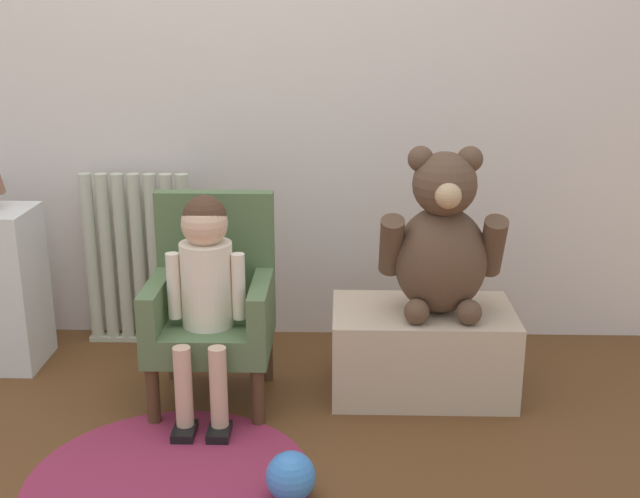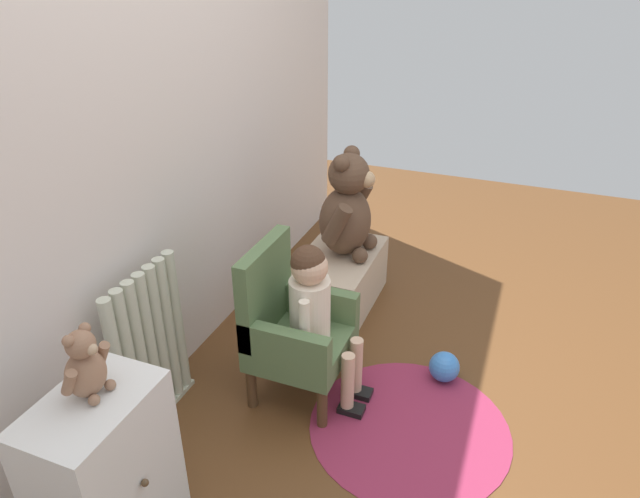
# 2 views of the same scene
# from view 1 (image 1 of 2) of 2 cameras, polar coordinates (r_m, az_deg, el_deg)

# --- Properties ---
(ground_plane) EXTENTS (6.00, 6.00, 0.00)m
(ground_plane) POSITION_cam_1_polar(r_m,az_deg,el_deg) (2.42, -10.10, -15.98)
(ground_plane) COLOR brown
(back_wall) EXTENTS (3.80, 0.05, 2.40)m
(back_wall) POSITION_cam_1_polar(r_m,az_deg,el_deg) (3.14, -7.16, 14.97)
(back_wall) COLOR silver
(back_wall) RESTS_ON ground_plane
(radiator) EXTENTS (0.43, 0.05, 0.69)m
(radiator) POSITION_cam_1_polar(r_m,az_deg,el_deg) (3.23, -12.76, -0.78)
(radiator) COLOR beige
(radiator) RESTS_ON ground_plane
(child_armchair) EXTENTS (0.40, 0.39, 0.70)m
(child_armchair) POSITION_cam_1_polar(r_m,az_deg,el_deg) (2.74, -7.65, -3.85)
(child_armchair) COLOR #526C43
(child_armchair) RESTS_ON ground_plane
(child_figure) EXTENTS (0.25, 0.35, 0.73)m
(child_figure) POSITION_cam_1_polar(r_m,az_deg,el_deg) (2.59, -8.15, -1.84)
(child_figure) COLOR silver
(child_figure) RESTS_ON ground_plane
(low_bench) EXTENTS (0.62, 0.38, 0.30)m
(low_bench) POSITION_cam_1_polar(r_m,az_deg,el_deg) (2.83, 7.25, -7.14)
(low_bench) COLOR #C2AA8F
(low_bench) RESTS_ON ground_plane
(large_teddy_bear) EXTENTS (0.41, 0.29, 0.57)m
(large_teddy_bear) POSITION_cam_1_polar(r_m,az_deg,el_deg) (2.68, 8.66, 0.51)
(large_teddy_bear) COLOR brown
(large_teddy_bear) RESTS_ON low_bench
(floor_rug) EXTENTS (0.82, 0.82, 0.01)m
(floor_rug) POSITION_cam_1_polar(r_m,az_deg,el_deg) (2.42, -10.69, -15.86)
(floor_rug) COLOR #8D2745
(floor_rug) RESTS_ON ground_plane
(toy_ball) EXTENTS (0.14, 0.14, 0.14)m
(toy_ball) POSITION_cam_1_polar(r_m,az_deg,el_deg) (2.28, -2.09, -15.86)
(toy_ball) COLOR #3B7ED3
(toy_ball) RESTS_ON ground_plane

